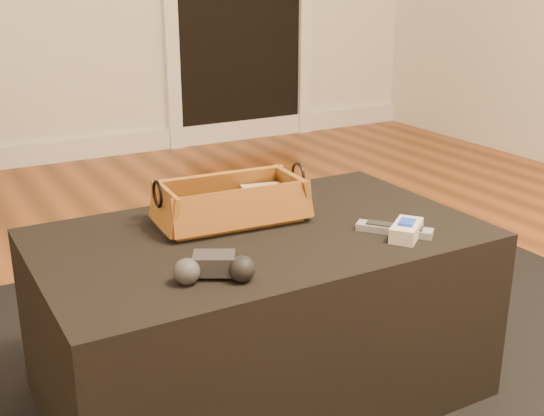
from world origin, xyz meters
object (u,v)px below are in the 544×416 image
wicker_basket (231,205)px  cream_gadget (406,230)px  tv_remote (227,215)px  game_controller (214,267)px  silver_remote (394,229)px  ottoman (261,314)px

wicker_basket → cream_gadget: 0.41m
tv_remote → game_controller: 0.31m
game_controller → silver_remote: size_ratio=1.04×
tv_remote → silver_remote: size_ratio=1.19×
wicker_basket → game_controller: wicker_basket is taller
ottoman → cream_gadget: cream_gadget is taller
tv_remote → silver_remote: (0.31, -0.24, -0.01)m
game_controller → tv_remote: bearing=60.0°
wicker_basket → ottoman: bearing=-74.6°
silver_remote → cream_gadget: (0.00, -0.04, 0.01)m
ottoman → game_controller: game_controller is taller
cream_gadget → game_controller: bearing=179.2°
silver_remote → cream_gadget: bearing=-83.4°
tv_remote → silver_remote: 0.39m
wicker_basket → cream_gadget: bearing=-44.3°
game_controller → silver_remote: 0.46m
ottoman → wicker_basket: bearing=105.4°
silver_remote → game_controller: bearing=-176.4°
wicker_basket → game_controller: bearing=-121.8°
ottoman → tv_remote: size_ratio=5.35×
ottoman → tv_remote: bearing=118.5°
tv_remote → game_controller: bearing=-122.2°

